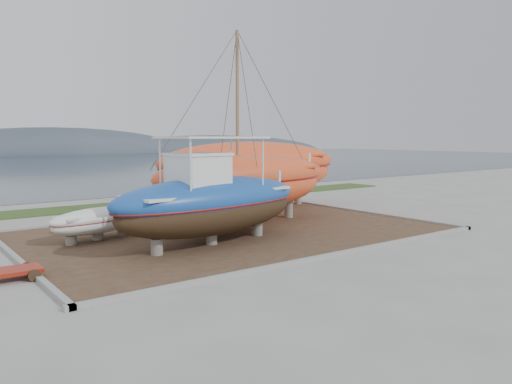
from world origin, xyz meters
TOP-DOWN VIEW (x-y plane):
  - ground at (0.00, 0.00)m, footprint 140.00×140.00m
  - dirt_patch at (0.00, 4.00)m, footprint 18.00×12.00m
  - curb_frame at (0.00, 4.00)m, footprint 18.60×12.60m
  - grass_strip at (0.00, 15.50)m, footprint 44.00×3.00m
  - blue_caique at (-2.33, 2.16)m, footprint 9.18×3.91m
  - white_dinghy at (-5.65, 5.78)m, footprint 4.61×2.79m
  - orange_sailboat at (1.49, 5.10)m, footprint 10.72×4.09m
  - orange_bare_hull at (5.09, 9.57)m, footprint 12.21×5.06m
  - red_trailer at (-9.71, 1.69)m, footprint 2.44×1.27m

SIDE VIEW (x-z plane):
  - ground at x=0.00m, z-range 0.00..0.00m
  - dirt_patch at x=0.00m, z-range 0.00..0.06m
  - grass_strip at x=0.00m, z-range 0.00..0.08m
  - curb_frame at x=0.00m, z-range 0.00..0.15m
  - red_trailer at x=-9.71m, z-range 0.00..0.34m
  - white_dinghy at x=-5.65m, z-range 0.06..1.36m
  - orange_bare_hull at x=5.09m, z-range 0.06..3.95m
  - blue_caique at x=-2.33m, z-range 0.06..4.34m
  - orange_sailboat at x=1.49m, z-range 0.06..9.26m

